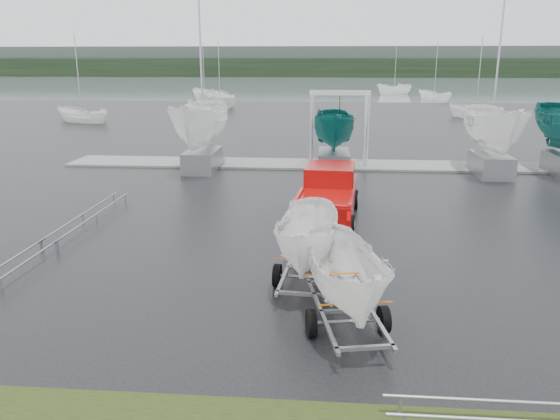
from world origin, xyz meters
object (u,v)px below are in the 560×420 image
Objects in this scene: trailer_hitched at (310,193)px; boat_hoist at (339,118)px; pickup_truck at (328,193)px; trailer_parked at (349,223)px.

trailer_hitched is 1.12× the size of boat_hoist.
pickup_truck is at bearing 90.00° from trailer_hitched.
pickup_truck is 1.27× the size of trailer_hitched.
trailer_parked is at bearing -90.60° from boat_hoist.
pickup_truck is 8.86m from trailer_parked.
trailer_parked is at bearing -82.81° from pickup_truck.
pickup_truck is 1.30× the size of trailer_parked.
trailer_hitched reaches higher than trailer_parked.
trailer_hitched reaches higher than boat_hoist.
pickup_truck is at bearing 81.29° from trailer_parked.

